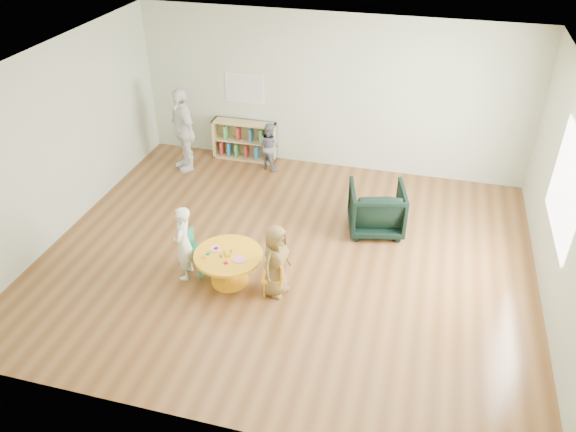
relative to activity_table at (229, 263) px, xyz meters
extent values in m
plane|color=brown|center=(0.61, 0.77, -0.32)|extent=(7.00, 7.00, 0.00)
cube|color=white|center=(0.61, 0.77, 2.43)|extent=(7.00, 6.00, 0.10)
cube|color=#B1BDA2|center=(0.61, 3.77, 1.08)|extent=(7.00, 0.10, 2.80)
cube|color=#B1BDA2|center=(0.61, -2.23, 1.08)|extent=(7.00, 0.10, 2.80)
cube|color=#B1BDA2|center=(-2.89, 0.77, 1.08)|extent=(0.10, 6.00, 2.80)
cube|color=#B1BDA2|center=(4.11, 0.77, 1.08)|extent=(0.10, 6.00, 2.80)
cube|color=white|center=(4.09, 1.07, 1.18)|extent=(0.02, 1.60, 1.30)
cylinder|color=#FFB115|center=(0.00, 0.00, -0.11)|extent=(0.16, 0.16, 0.42)
cylinder|color=#FFB115|center=(0.00, 0.00, -0.30)|extent=(0.52, 0.52, 0.04)
cylinder|color=#FFB115|center=(0.00, 0.00, 0.12)|extent=(0.93, 0.93, 0.04)
cylinder|color=pink|center=(-0.21, 0.05, 0.15)|extent=(0.15, 0.15, 0.02)
cylinder|color=pink|center=(0.19, -0.08, 0.15)|extent=(0.17, 0.17, 0.02)
cylinder|color=#FFB115|center=(-0.02, -0.02, 0.17)|extent=(0.10, 0.12, 0.04)
cylinder|color=#178243|center=(-0.07, -0.09, 0.17)|extent=(0.05, 0.05, 0.02)
cylinder|color=#178243|center=(0.03, 0.05, 0.17)|extent=(0.05, 0.05, 0.02)
cube|color=red|center=(-0.20, 0.04, 0.15)|extent=(0.07, 0.06, 0.02)
cube|color=orange|center=(-0.28, -0.16, 0.15)|extent=(0.07, 0.07, 0.02)
cube|color=#1C31D8|center=(-0.19, 0.07, 0.15)|extent=(0.07, 0.07, 0.02)
cube|color=#178243|center=(-0.26, -0.07, 0.15)|extent=(0.05, 0.05, 0.02)
cube|color=red|center=(0.04, -0.20, 0.15)|extent=(0.07, 0.06, 0.02)
cube|color=orange|center=(0.02, -0.03, 0.15)|extent=(0.06, 0.06, 0.02)
cube|color=#198B61|center=(-0.52, 0.11, -0.02)|extent=(0.37, 0.37, 0.04)
cube|color=#198B61|center=(-0.66, 0.14, 0.14)|extent=(0.08, 0.33, 0.28)
cylinder|color=#198B61|center=(-0.63, 0.26, -0.18)|extent=(0.04, 0.04, 0.28)
cylinder|color=#198B61|center=(-0.67, 0.01, -0.18)|extent=(0.04, 0.04, 0.28)
cylinder|color=#198B61|center=(-0.37, 0.22, -0.18)|extent=(0.04, 0.04, 0.28)
cylinder|color=#198B61|center=(-0.41, -0.04, -0.18)|extent=(0.04, 0.04, 0.28)
cube|color=#FFB115|center=(0.64, -0.06, -0.06)|extent=(0.33, 0.33, 0.04)
cube|color=#FFB115|center=(0.75, -0.03, 0.07)|extent=(0.09, 0.27, 0.24)
cylinder|color=#FFB115|center=(0.77, -0.14, -0.20)|extent=(0.03, 0.03, 0.24)
cylinder|color=#FFB115|center=(0.72, 0.08, -0.20)|extent=(0.03, 0.03, 0.24)
cylinder|color=#FFB115|center=(0.55, -0.19, -0.20)|extent=(0.03, 0.03, 0.24)
cylinder|color=#FFB115|center=(0.50, 0.03, -0.20)|extent=(0.03, 0.03, 0.24)
cube|color=tan|center=(-1.58, 3.60, 0.05)|extent=(0.03, 0.30, 0.75)
cube|color=tan|center=(-0.41, 3.60, 0.05)|extent=(0.03, 0.30, 0.75)
cube|color=tan|center=(-0.99, 3.60, -0.31)|extent=(1.20, 0.30, 0.03)
cube|color=tan|center=(-0.99, 3.60, 0.41)|extent=(1.20, 0.30, 0.03)
cube|color=tan|center=(-0.99, 3.60, 0.05)|extent=(1.14, 0.28, 0.03)
cube|color=tan|center=(-0.99, 3.74, 0.05)|extent=(1.20, 0.02, 0.75)
cube|color=#B93731|center=(-1.44, 3.58, -0.14)|extent=(0.04, 0.18, 0.26)
cube|color=#3782C0|center=(-1.29, 3.58, -0.14)|extent=(0.04, 0.18, 0.26)
cube|color=#4FAB5E|center=(-1.14, 3.58, -0.14)|extent=(0.04, 0.18, 0.26)
cube|color=#B93731|center=(-0.94, 3.58, -0.14)|extent=(0.04, 0.18, 0.26)
cube|color=#3782C0|center=(-0.74, 3.58, -0.14)|extent=(0.04, 0.18, 0.26)
cube|color=#4FAB5E|center=(-1.34, 3.58, 0.20)|extent=(0.04, 0.18, 0.26)
cube|color=#B93731|center=(-1.09, 3.58, 0.20)|extent=(0.04, 0.18, 0.26)
cube|color=#3782C0|center=(-0.84, 3.58, 0.20)|extent=(0.04, 0.18, 0.26)
cube|color=#4FAB5E|center=(-0.64, 3.58, 0.20)|extent=(0.04, 0.18, 0.26)
cube|color=white|center=(-0.99, 3.75, 1.03)|extent=(0.74, 0.01, 0.54)
cube|color=red|center=(-0.99, 3.75, 1.03)|extent=(0.70, 0.00, 0.50)
imported|color=black|center=(1.76, 1.79, 0.06)|extent=(0.98, 1.00, 0.76)
imported|color=white|center=(-0.62, -0.03, 0.23)|extent=(0.31, 0.43, 1.10)
imported|color=gold|center=(0.68, -0.05, 0.20)|extent=(0.48, 0.59, 1.05)
imported|color=#171C39|center=(-0.41, 3.33, 0.13)|extent=(0.54, 0.49, 0.90)
imported|color=white|center=(-1.92, 2.94, 0.45)|extent=(0.91, 0.90, 1.54)
camera|label=1|loc=(2.32, -5.61, 4.64)|focal=35.00mm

